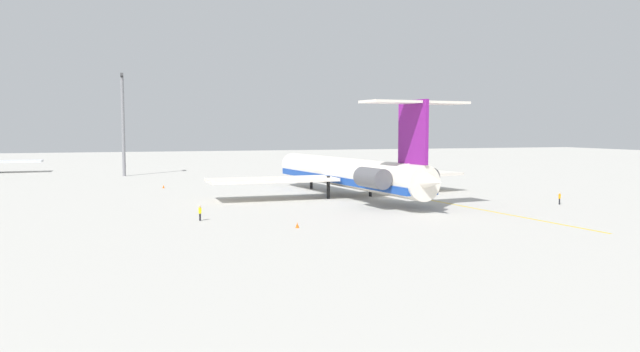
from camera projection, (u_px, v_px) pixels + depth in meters
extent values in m
plane|color=#B7B5AD|center=(387.00, 198.00, 88.05)|extent=(397.61, 397.61, 0.00)
cylinder|color=silver|center=(346.00, 172.00, 89.47)|extent=(41.31, 9.49, 4.38)
cone|color=silver|center=(293.00, 165.00, 108.05)|extent=(5.06, 4.75, 4.21)
cone|color=silver|center=(425.00, 180.00, 70.86)|extent=(6.81, 4.50, 3.73)
cube|color=#19429E|center=(345.00, 179.00, 89.55)|extent=(40.42, 9.46, 0.96)
cube|color=silver|center=(272.00, 180.00, 85.60)|extent=(7.23, 18.40, 0.44)
cube|color=silver|center=(406.00, 175.00, 95.11)|extent=(10.83, 19.34, 0.44)
cylinder|color=#515156|center=(372.00, 178.00, 75.16)|extent=(5.75, 3.21, 2.54)
cube|color=silver|center=(378.00, 178.00, 75.48)|extent=(3.44, 1.80, 0.53)
cylinder|color=#515156|center=(419.00, 176.00, 78.12)|extent=(5.75, 3.21, 2.54)
cube|color=silver|center=(415.00, 176.00, 77.80)|extent=(3.44, 1.80, 0.53)
cube|color=#7A197F|center=(413.00, 132.00, 72.89)|extent=(5.94, 1.18, 7.76)
cube|color=silver|center=(390.00, 102.00, 70.73)|extent=(4.88, 6.86, 0.31)
cube|color=silver|center=(439.00, 103.00, 73.68)|extent=(4.88, 6.86, 0.31)
cylinder|color=black|center=(311.00, 179.00, 100.98)|extent=(0.48, 0.48, 3.32)
cylinder|color=black|center=(328.00, 187.00, 86.91)|extent=(0.48, 0.48, 3.32)
cylinder|color=black|center=(370.00, 185.00, 89.86)|extent=(0.48, 0.48, 3.32)
cube|color=silver|center=(7.00, 161.00, 138.94)|extent=(6.00, 14.94, 0.47)
cylinder|color=black|center=(559.00, 202.00, 80.45)|extent=(0.10, 0.10, 0.79)
cylinder|color=black|center=(560.00, 202.00, 80.31)|extent=(0.10, 0.10, 0.79)
cylinder|color=orange|center=(560.00, 196.00, 80.33)|extent=(0.26, 0.26, 0.62)
sphere|color=#DBB28E|center=(560.00, 193.00, 80.29)|extent=(0.25, 0.25, 0.25)
cylinder|color=orange|center=(559.00, 196.00, 80.49)|extent=(0.07, 0.07, 0.53)
cylinder|color=orange|center=(561.00, 196.00, 80.16)|extent=(0.07, 0.07, 0.53)
cylinder|color=black|center=(200.00, 217.00, 66.08)|extent=(0.10, 0.10, 0.82)
cylinder|color=black|center=(201.00, 217.00, 65.99)|extent=(0.10, 0.10, 0.82)
cylinder|color=yellow|center=(200.00, 211.00, 65.98)|extent=(0.28, 0.28, 0.65)
sphere|color=#DBB28E|center=(200.00, 206.00, 65.94)|extent=(0.26, 0.26, 0.26)
cylinder|color=yellow|center=(199.00, 210.00, 66.08)|extent=(0.08, 0.08, 0.55)
cylinder|color=yellow|center=(201.00, 210.00, 65.87)|extent=(0.08, 0.08, 0.55)
cone|color=#EA590F|center=(372.00, 179.00, 119.11)|extent=(0.40, 0.40, 0.55)
cone|color=#EA590F|center=(297.00, 225.00, 61.36)|extent=(0.40, 0.40, 0.55)
cone|color=#EA590F|center=(164.00, 187.00, 102.62)|extent=(0.40, 0.40, 0.55)
cube|color=gold|center=(401.00, 195.00, 92.52)|extent=(75.71, 9.00, 0.01)
cylinder|color=slate|center=(123.00, 127.00, 128.41)|extent=(0.70, 0.70, 21.07)
cube|color=#424244|center=(122.00, 75.00, 127.55)|extent=(4.00, 0.60, 0.60)
cube|color=#2D2D30|center=(122.00, 76.00, 126.15)|extent=(0.70, 0.50, 0.44)
cube|color=#2D2D30|center=(122.00, 77.00, 129.00)|extent=(0.70, 0.50, 0.44)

